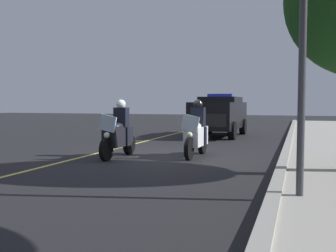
{
  "coord_description": "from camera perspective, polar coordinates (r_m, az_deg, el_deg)",
  "views": [
    {
      "loc": [
        10.97,
        3.86,
        1.63
      ],
      "look_at": [
        -0.48,
        0.0,
        0.9
      ],
      "focal_mm": 41.68,
      "sensor_mm": 36.0,
      "label": 1
    }
  ],
  "objects": [
    {
      "name": "police_suv",
      "position": [
        18.97,
        7.55,
        1.73
      ],
      "size": [
        4.94,
        2.14,
        2.05
      ],
      "color": "black",
      "rests_on": "ground"
    },
    {
      "name": "ground_plane",
      "position": [
        11.74,
        -0.75,
        -4.52
      ],
      "size": [
        80.0,
        80.0,
        0.0
      ],
      "primitive_type": "plane",
      "color": "black"
    },
    {
      "name": "traffic_light",
      "position": [
        6.86,
        19.19,
        16.3
      ],
      "size": [
        0.38,
        0.28,
        4.23
      ],
      "color": "#38383D",
      "rests_on": "sidewalk_strip"
    },
    {
      "name": "curb_strip",
      "position": [
        11.08,
        16.59,
        -4.75
      ],
      "size": [
        48.0,
        0.24,
        0.15
      ],
      "primitive_type": "cube",
      "color": "#9E9B93",
      "rests_on": "ground"
    },
    {
      "name": "police_motorcycle_lead_right",
      "position": [
        11.72,
        4.17,
        -1.11
      ],
      "size": [
        2.14,
        0.56,
        1.72
      ],
      "color": "black",
      "rests_on": "ground"
    },
    {
      "name": "police_motorcycle_lead_left",
      "position": [
        11.63,
        -7.25,
        -1.16
      ],
      "size": [
        2.14,
        0.56,
        1.72
      ],
      "color": "black",
      "rests_on": "ground"
    },
    {
      "name": "lane_stripe_center",
      "position": [
        12.67,
        -10.51,
        -3.98
      ],
      "size": [
        48.0,
        0.12,
        0.01
      ],
      "primitive_type": "cube",
      "color": "#E0D14C",
      "rests_on": "ground"
    }
  ]
}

